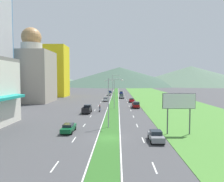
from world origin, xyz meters
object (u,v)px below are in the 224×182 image
at_px(car_0, 110,92).
at_px(pickup_truck_1, 136,105).
at_px(car_2, 109,94).
at_px(car_8, 156,136).
at_px(street_lamp_mid, 113,92).
at_px(street_lamp_near, 110,99).
at_px(car_3, 106,99).
at_px(street_lamp_far, 113,86).
at_px(motorcycle_rider, 100,109).
at_px(car_7, 69,128).
at_px(car_4, 122,97).
at_px(pickup_truck_0, 87,109).
at_px(car_1, 132,100).
at_px(car_6, 121,93).
at_px(billboard_roadside, 179,103).
at_px(car_5, 121,96).

xyz_separation_m(car_0, pickup_truck_1, (10.31, -66.15, 0.22)).
relative_size(car_2, car_8, 1.14).
bearing_deg(street_lamp_mid, car_2, 93.66).
xyz_separation_m(street_lamp_near, car_3, (-3.38, 45.15, -4.45)).
xyz_separation_m(street_lamp_far, car_8, (7.30, -57.15, -5.19)).
bearing_deg(motorcycle_rider, car_3, -0.20).
height_order(street_lamp_near, car_7, street_lamp_near).
height_order(car_4, pickup_truck_0, pickup_truck_0).
bearing_deg(car_1, car_4, -166.64).
bearing_deg(car_1, street_lamp_near, -9.02).
height_order(street_lamp_near, car_6, street_lamp_near).
bearing_deg(street_lamp_far, car_3, -129.12).
distance_m(street_lamp_near, car_6, 84.74).
height_order(street_lamp_mid, billboard_roadside, street_lamp_mid).
bearing_deg(pickup_truck_0, motorcycle_rider, -56.46).
bearing_deg(street_lamp_near, street_lamp_mid, 90.00).
xyz_separation_m(car_3, car_5, (6.58, 17.66, -0.02)).
distance_m(billboard_roadside, car_2, 80.67).
distance_m(street_lamp_far, car_1, 10.93).
bearing_deg(street_lamp_mid, car_5, 85.25).
bearing_deg(street_lamp_far, pickup_truck_1, -71.66).
bearing_deg(pickup_truck_1, car_0, -171.14).
distance_m(street_lamp_near, pickup_truck_1, 27.74).
height_order(car_0, pickup_truck_0, pickup_truck_0).
bearing_deg(car_8, car_2, -173.07).
relative_size(car_3, pickup_truck_1, 0.77).
bearing_deg(street_lamp_near, street_lamp_far, 90.50).
bearing_deg(billboard_roadside, street_lamp_far, 102.31).
distance_m(street_lamp_far, car_2, 26.67).
height_order(street_lamp_near, motorcycle_rider, street_lamp_near).
xyz_separation_m(car_1, car_6, (-3.29, 42.19, 0.03)).
bearing_deg(pickup_truck_1, street_lamp_mid, -72.70).
distance_m(car_2, motorcycle_rider, 56.06).
height_order(car_0, pickup_truck_1, pickup_truck_1).
xyz_separation_m(street_lamp_far, car_4, (3.62, 8.42, -5.25)).
bearing_deg(car_2, street_lamp_near, -177.53).
bearing_deg(car_5, car_2, -151.81).
xyz_separation_m(car_7, motorcycle_rider, (3.39, 22.26, -0.02)).
bearing_deg(car_6, car_5, -0.62).
height_order(car_5, motorcycle_rider, motorcycle_rider).
relative_size(pickup_truck_0, pickup_truck_1, 1.00).
bearing_deg(pickup_truck_1, street_lamp_near, -14.70).
height_order(street_lamp_far, pickup_truck_1, street_lamp_far).
bearing_deg(car_1, street_lamp_far, -131.97).
bearing_deg(street_lamp_mid, car_7, -103.83).
relative_size(street_lamp_far, car_7, 2.18).
height_order(car_2, car_5, car_5).
bearing_deg(car_7, car_1, -16.49).
xyz_separation_m(car_8, pickup_truck_1, (0.08, 34.88, 0.19)).
distance_m(billboard_roadside, car_0, 98.32).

